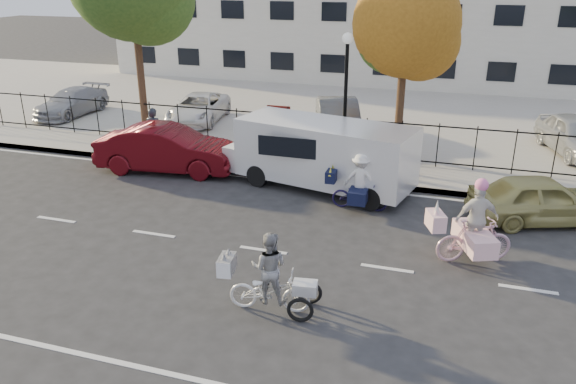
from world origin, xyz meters
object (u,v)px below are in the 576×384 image
at_px(white_van, 321,152).
at_px(red_sedan, 168,149).
at_px(gold_sedan, 542,199).
at_px(lot_car_d, 575,135).
at_px(pedestrian, 154,132).
at_px(lot_car_a, 72,102).
at_px(lamppost, 346,76).
at_px(bull_bike, 359,187).
at_px(lot_car_c, 338,118).
at_px(zebra_trike, 270,281).
at_px(unicorn_bike, 474,232).
at_px(lot_car_b, 198,108).

bearing_deg(white_van, red_sedan, -167.24).
height_order(gold_sedan, lot_car_d, lot_car_d).
distance_m(pedestrian, lot_car_a, 8.01).
height_order(lamppost, red_sedan, lamppost).
distance_m(bull_bike, pedestrian, 8.04).
bearing_deg(lot_car_c, red_sedan, -149.06).
bearing_deg(zebra_trike, gold_sedan, -50.31).
relative_size(lot_car_a, lot_car_d, 1.00).
height_order(unicorn_bike, lot_car_c, unicorn_bike).
height_order(pedestrian, lot_car_d, pedestrian).
relative_size(pedestrian, lot_car_b, 0.41).
xyz_separation_m(zebra_trike, lot_car_a, (-13.73, 12.07, 0.08)).
relative_size(red_sedan, lot_car_d, 1.16).
xyz_separation_m(zebra_trike, bull_bike, (0.73, 5.56, 0.00)).
xyz_separation_m(lot_car_a, lot_car_b, (6.05, 0.61, 0.01)).
height_order(bull_bike, white_van, white_van).
xyz_separation_m(lamppost, red_sedan, (-5.50, -2.30, -2.34)).
height_order(bull_bike, lot_car_d, bull_bike).
xyz_separation_m(lot_car_b, lot_car_d, (14.90, -0.14, 0.10)).
distance_m(lot_car_a, lot_car_b, 6.08).
xyz_separation_m(red_sedan, lot_car_c, (4.61, 5.38, 0.10)).
bearing_deg(zebra_trike, unicorn_bike, -57.33).
distance_m(zebra_trike, red_sedan, 9.11).
relative_size(red_sedan, pedestrian, 2.67).
distance_m(unicorn_bike, lot_car_d, 9.84).
bearing_deg(lot_car_d, gold_sedan, -120.90).
distance_m(red_sedan, pedestrian, 1.37).
bearing_deg(lamppost, lot_car_b, 153.90).
relative_size(white_van, pedestrian, 3.55).
distance_m(lamppost, lot_car_b, 8.35).
relative_size(zebra_trike, lot_car_d, 0.49).
bearing_deg(white_van, bull_bike, -29.52).
xyz_separation_m(white_van, pedestrian, (-6.29, 0.90, -0.13)).
bearing_deg(red_sedan, lamppost, -74.20).
xyz_separation_m(gold_sedan, lot_car_d, (1.67, 6.38, 0.19)).
bearing_deg(unicorn_bike, bull_bike, 31.98).
relative_size(unicorn_bike, white_van, 0.33).
bearing_deg(lot_car_a, lamppost, -10.91).
xyz_separation_m(lamppost, lot_car_c, (-0.89, 3.08, -2.24)).
xyz_separation_m(bull_bike, white_van, (-1.43, 1.30, 0.49)).
bearing_deg(white_van, lot_car_c, 110.00).
height_order(red_sedan, pedestrian, pedestrian).
relative_size(unicorn_bike, red_sedan, 0.44).
relative_size(lot_car_c, lot_car_d, 1.09).
relative_size(unicorn_bike, bull_bike, 1.18).
height_order(lamppost, unicorn_bike, lamppost).
relative_size(red_sedan, gold_sedan, 1.23).
relative_size(pedestrian, lot_car_a, 0.43).
relative_size(bull_bike, lot_car_a, 0.44).
height_order(lamppost, lot_car_b, lamppost).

